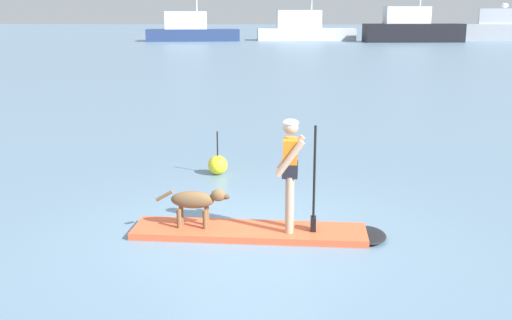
{
  "coord_description": "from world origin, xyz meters",
  "views": [
    {
      "loc": [
        0.94,
        -8.31,
        3.18
      ],
      "look_at": [
        0.0,
        1.0,
        0.9
      ],
      "focal_mm": 41.89,
      "sensor_mm": 36.0,
      "label": 1
    }
  ],
  "objects_px": {
    "moored_boat_outer": "(190,30)",
    "dog": "(196,201)",
    "moored_boat_starboard": "(509,29)",
    "moored_boat_port": "(304,29)",
    "paddleboard": "(265,232)",
    "marker_buoy": "(218,165)",
    "person_paddler": "(291,167)",
    "moored_boat_far_port": "(412,28)"
  },
  "relations": [
    {
      "from": "moored_boat_outer",
      "to": "moored_boat_starboard",
      "type": "bearing_deg",
      "value": 6.97
    },
    {
      "from": "person_paddler",
      "to": "moored_boat_far_port",
      "type": "height_order",
      "value": "moored_boat_far_port"
    },
    {
      "from": "moored_boat_far_port",
      "to": "moored_boat_starboard",
      "type": "height_order",
      "value": "moored_boat_far_port"
    },
    {
      "from": "person_paddler",
      "to": "moored_boat_outer",
      "type": "distance_m",
      "value": 67.49
    },
    {
      "from": "paddleboard",
      "to": "person_paddler",
      "type": "height_order",
      "value": "person_paddler"
    },
    {
      "from": "paddleboard",
      "to": "dog",
      "type": "height_order",
      "value": "dog"
    },
    {
      "from": "person_paddler",
      "to": "marker_buoy",
      "type": "relative_size",
      "value": 1.84
    },
    {
      "from": "paddleboard",
      "to": "person_paddler",
      "type": "distance_m",
      "value": 1.08
    },
    {
      "from": "dog",
      "to": "marker_buoy",
      "type": "relative_size",
      "value": 1.24
    },
    {
      "from": "moored_boat_port",
      "to": "person_paddler",
      "type": "bearing_deg",
      "value": -88.85
    },
    {
      "from": "moored_boat_port",
      "to": "moored_boat_far_port",
      "type": "distance_m",
      "value": 13.36
    },
    {
      "from": "paddleboard",
      "to": "moored_boat_outer",
      "type": "height_order",
      "value": "moored_boat_outer"
    },
    {
      "from": "moored_boat_starboard",
      "to": "paddleboard",
      "type": "bearing_deg",
      "value": -109.11
    },
    {
      "from": "moored_boat_port",
      "to": "paddleboard",
      "type": "bearing_deg",
      "value": -89.16
    },
    {
      "from": "moored_boat_port",
      "to": "moored_boat_starboard",
      "type": "distance_m",
      "value": 25.49
    },
    {
      "from": "moored_boat_port",
      "to": "moored_boat_far_port",
      "type": "bearing_deg",
      "value": -15.25
    },
    {
      "from": "marker_buoy",
      "to": "moored_boat_far_port",
      "type": "bearing_deg",
      "value": 78.11
    },
    {
      "from": "moored_boat_starboard",
      "to": "moored_boat_port",
      "type": "bearing_deg",
      "value": -177.06
    },
    {
      "from": "paddleboard",
      "to": "moored_boat_far_port",
      "type": "height_order",
      "value": "moored_boat_far_port"
    },
    {
      "from": "paddleboard",
      "to": "moored_boat_port",
      "type": "distance_m",
      "value": 69.26
    },
    {
      "from": "paddleboard",
      "to": "marker_buoy",
      "type": "height_order",
      "value": "marker_buoy"
    },
    {
      "from": "moored_boat_outer",
      "to": "marker_buoy",
      "type": "relative_size",
      "value": 13.16
    },
    {
      "from": "person_paddler",
      "to": "moored_boat_port",
      "type": "height_order",
      "value": "moored_boat_port"
    },
    {
      "from": "moored_boat_outer",
      "to": "marker_buoy",
      "type": "xyz_separation_m",
      "value": [
        13.64,
        -62.38,
        -1.13
      ]
    },
    {
      "from": "dog",
      "to": "marker_buoy",
      "type": "distance_m",
      "value": 3.39
    },
    {
      "from": "paddleboard",
      "to": "moored_boat_outer",
      "type": "bearing_deg",
      "value": 102.76
    },
    {
      "from": "moored_boat_outer",
      "to": "moored_boat_starboard",
      "type": "relative_size",
      "value": 0.89
    },
    {
      "from": "paddleboard",
      "to": "moored_boat_starboard",
      "type": "height_order",
      "value": "moored_boat_starboard"
    },
    {
      "from": "paddleboard",
      "to": "moored_boat_outer",
      "type": "distance_m",
      "value": 67.42
    },
    {
      "from": "dog",
      "to": "person_paddler",
      "type": "bearing_deg",
      "value": 0.61
    },
    {
      "from": "moored_boat_port",
      "to": "marker_buoy",
      "type": "xyz_separation_m",
      "value": [
        -0.24,
        -65.88,
        -1.2
      ]
    },
    {
      "from": "person_paddler",
      "to": "moored_boat_far_port",
      "type": "bearing_deg",
      "value": 80.08
    },
    {
      "from": "moored_boat_far_port",
      "to": "marker_buoy",
      "type": "relative_size",
      "value": 14.36
    },
    {
      "from": "person_paddler",
      "to": "moored_boat_port",
      "type": "distance_m",
      "value": 69.25
    },
    {
      "from": "moored_boat_port",
      "to": "moored_boat_starboard",
      "type": "xyz_separation_m",
      "value": [
        25.45,
        1.31,
        0.1
      ]
    },
    {
      "from": "paddleboard",
      "to": "moored_boat_port",
      "type": "relative_size",
      "value": 0.3
    },
    {
      "from": "dog",
      "to": "moored_boat_port",
      "type": "xyz_separation_m",
      "value": [
        0.01,
        69.25,
        0.91
      ]
    },
    {
      "from": "dog",
      "to": "moored_boat_port",
      "type": "relative_size",
      "value": 0.09
    },
    {
      "from": "paddleboard",
      "to": "marker_buoy",
      "type": "bearing_deg",
      "value": 110.47
    },
    {
      "from": "moored_boat_outer",
      "to": "dog",
      "type": "bearing_deg",
      "value": -78.09
    },
    {
      "from": "moored_boat_port",
      "to": "marker_buoy",
      "type": "bearing_deg",
      "value": -90.21
    },
    {
      "from": "moored_boat_starboard",
      "to": "moored_boat_outer",
      "type": "bearing_deg",
      "value": -173.03
    }
  ]
}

